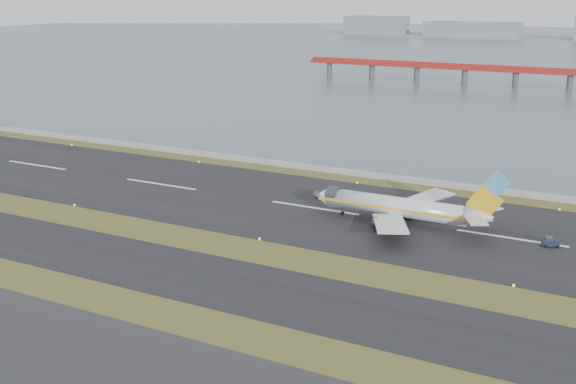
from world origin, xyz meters
name	(u,v)px	position (x,y,z in m)	size (l,w,h in m)	color
ground	(237,253)	(0.00, 0.00, 0.00)	(1000.00, 1000.00, 0.00)	#404A1A
taxiway_strip	(197,276)	(0.00, -12.00, 0.05)	(1000.00, 18.00, 0.10)	black
runway_strip	(315,208)	(0.00, 30.00, 0.05)	(1000.00, 45.00, 0.10)	black
seawall	(369,175)	(0.00, 60.00, 0.50)	(1000.00, 2.50, 1.00)	gray
red_pier	(571,74)	(20.00, 250.00, 7.28)	(260.00, 5.00, 10.20)	#A4281C
airliner	(402,208)	(19.61, 28.28, 3.46)	(38.52, 32.89, 12.80)	silver
pushback_tug	(550,242)	(46.91, 28.80, 0.89)	(3.22, 2.43, 1.83)	#131F36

